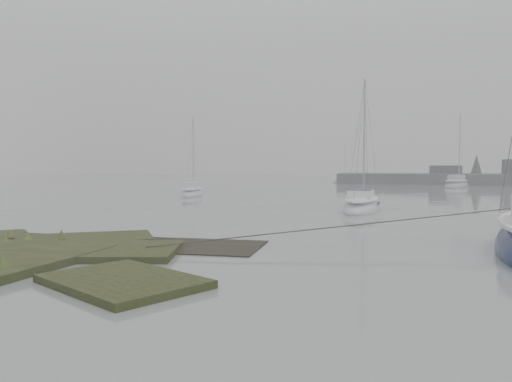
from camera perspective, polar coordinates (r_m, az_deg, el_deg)
The scene contains 5 objects.
ground at distance 40.62m, azimuth 8.59°, elevation -0.74°, with size 160.00×160.00×0.00m, color slate.
sailboat_white at distance 29.18m, azimuth 11.97°, elevation -1.76°, with size 2.11×5.88×8.22m.
sailboat_far_a at distance 42.76m, azimuth -7.31°, elevation -0.23°, with size 3.04×5.45×7.32m.
sailboat_far_b at distance 62.26m, azimuth 21.97°, elevation 0.66°, with size 4.08×7.01×9.40m.
sailboat_far_c at distance 70.77m, azimuth 10.56°, elevation 1.02°, with size 4.52×1.91×6.19m.
Camera 1 is at (6.71, -9.97, 2.69)m, focal length 35.00 mm.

